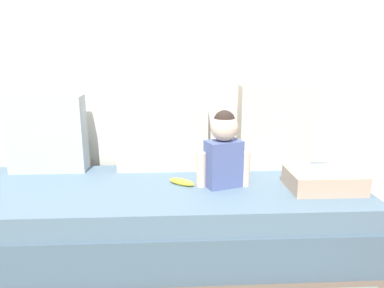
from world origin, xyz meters
The scene contains 9 objects.
ground_plane centered at (0.00, 0.00, 0.00)m, with size 12.00×12.00×0.00m, color brown.
back_wall centered at (0.00, 0.55, 1.14)m, with size 5.61×0.10×2.28m, color silver.
couch centered at (0.00, 0.00, 0.19)m, with size 2.41×0.84×0.38m.
throw_pillow_left centered at (-0.75, 0.32, 0.63)m, with size 0.49×0.16×0.50m, color #B2BCC6.
throw_pillow_center centered at (0.00, 0.32, 0.67)m, with size 0.59×0.16×0.58m, color beige.
throw_pillow_right centered at (0.75, 0.32, 0.66)m, with size 0.47×0.16×0.56m, color beige.
toddler centered at (0.36, -0.02, 0.61)m, with size 0.31×0.18×0.45m.
banana centered at (0.12, 0.00, 0.40)m, with size 0.17×0.04×0.04m, color yellow.
folded_blanket centered at (0.93, -0.10, 0.44)m, with size 0.40×0.28×0.11m, color tan.
Camera 1 is at (0.08, -1.93, 1.12)m, focal length 32.55 mm.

